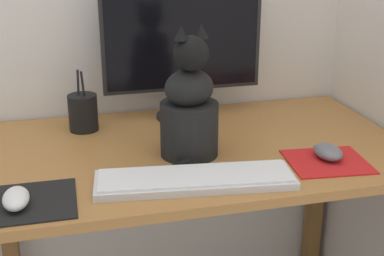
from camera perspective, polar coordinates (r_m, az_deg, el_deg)
desk at (r=1.53m, az=0.14°, el=-5.80°), size 1.19×0.68×0.75m
monitor at (r=1.65m, az=-1.02°, el=9.25°), size 0.50×0.17×0.45m
keyboard at (r=1.27m, az=0.33°, el=-5.48°), size 0.49×0.19×0.02m
mousepad_left at (r=1.24m, az=-17.30°, el=-7.60°), size 0.22×0.19×0.00m
mousepad_right at (r=1.43m, az=14.21°, el=-3.50°), size 0.22×0.20×0.00m
computer_mouse_left at (r=1.22m, az=-18.27°, el=-7.15°), size 0.06×0.10×0.04m
computer_mouse_right at (r=1.44m, az=14.30°, el=-2.46°), size 0.07×0.10×0.04m
cat at (r=1.39m, az=-0.27°, el=2.06°), size 0.20×0.23×0.35m
pen_cup at (r=1.62m, az=-11.54°, el=1.65°), size 0.09×0.09×0.18m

